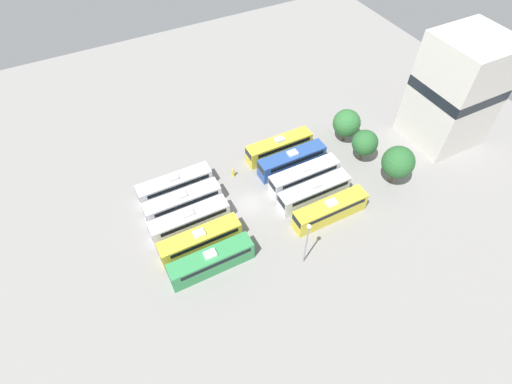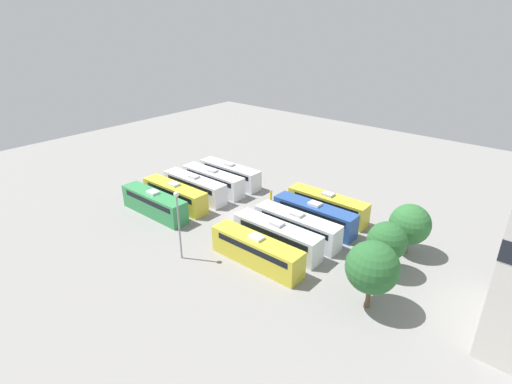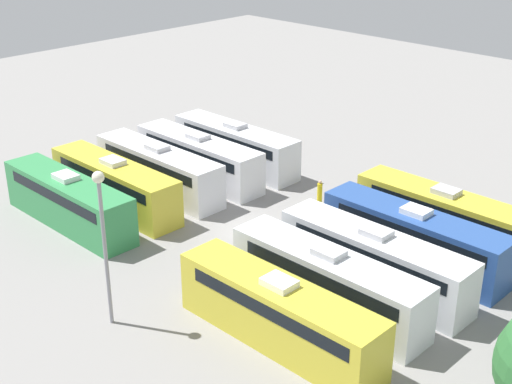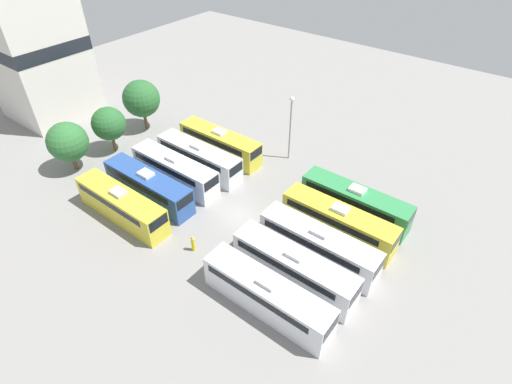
{
  "view_description": "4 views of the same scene",
  "coord_description": "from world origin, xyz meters",
  "px_view_note": "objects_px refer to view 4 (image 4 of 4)",
  "views": [
    {
      "loc": [
        34.81,
        -16.93,
        47.93
      ],
      "look_at": [
        0.14,
        1.02,
        2.5
      ],
      "focal_mm": 28.0,
      "sensor_mm": 36.0,
      "label": 1
    },
    {
      "loc": [
        36.9,
        34.06,
        25.95
      ],
      "look_at": [
        -1.91,
        1.23,
        3.33
      ],
      "focal_mm": 28.0,
      "sensor_mm": 36.0,
      "label": 2
    },
    {
      "loc": [
        29.52,
        29.11,
        21.08
      ],
      "look_at": [
        -0.52,
        -0.14,
        2.66
      ],
      "focal_mm": 50.0,
      "sensor_mm": 36.0,
      "label": 3
    },
    {
      "loc": [
        -23.96,
        -20.73,
        28.58
      ],
      "look_at": [
        1.16,
        -1.4,
        3.17
      ],
      "focal_mm": 28.0,
      "sensor_mm": 36.0,
      "label": 4
    }
  ],
  "objects_px": {
    "bus_4": "(355,202)",
    "depot_building": "(35,50)",
    "light_pole": "(291,118)",
    "bus_1": "(294,267)",
    "bus_5": "(121,204)",
    "bus_8": "(199,157)",
    "bus_3": "(338,221)",
    "bus_0": "(267,294)",
    "tree_2": "(141,99)",
    "tree_0": "(68,142)",
    "bus_9": "(220,143)",
    "worker_person": "(193,244)",
    "bus_6": "(148,186)",
    "bus_2": "(318,244)",
    "bus_7": "(175,170)",
    "tree_1": "(109,124)"
  },
  "relations": [
    {
      "from": "bus_0",
      "to": "tree_2",
      "type": "bearing_deg",
      "value": 66.26
    },
    {
      "from": "bus_3",
      "to": "bus_5",
      "type": "bearing_deg",
      "value": 120.98
    },
    {
      "from": "bus_0",
      "to": "bus_5",
      "type": "bearing_deg",
      "value": 90.32
    },
    {
      "from": "bus_7",
      "to": "tree_1",
      "type": "bearing_deg",
      "value": 90.42
    },
    {
      "from": "bus_5",
      "to": "depot_building",
      "type": "bearing_deg",
      "value": 72.41
    },
    {
      "from": "bus_0",
      "to": "bus_2",
      "type": "distance_m",
      "value": 7.44
    },
    {
      "from": "light_pole",
      "to": "bus_1",
      "type": "bearing_deg",
      "value": -144.98
    },
    {
      "from": "light_pole",
      "to": "bus_6",
      "type": "bearing_deg",
      "value": 154.58
    },
    {
      "from": "bus_0",
      "to": "bus_7",
      "type": "distance_m",
      "value": 20.28
    },
    {
      "from": "bus_1",
      "to": "bus_3",
      "type": "height_order",
      "value": "same"
    },
    {
      "from": "bus_1",
      "to": "light_pole",
      "type": "relative_size",
      "value": 1.38
    },
    {
      "from": "depot_building",
      "to": "bus_6",
      "type": "bearing_deg",
      "value": -100.33
    },
    {
      "from": "worker_person",
      "to": "tree_0",
      "type": "distance_m",
      "value": 21.38
    },
    {
      "from": "bus_1",
      "to": "bus_5",
      "type": "xyz_separation_m",
      "value": [
        -3.89,
        18.74,
        0.0
      ]
    },
    {
      "from": "bus_7",
      "to": "bus_3",
      "type": "bearing_deg",
      "value": -78.94
    },
    {
      "from": "bus_9",
      "to": "worker_person",
      "type": "xyz_separation_m",
      "value": [
        -14.16,
        -9.11,
        -0.94
      ]
    },
    {
      "from": "tree_0",
      "to": "bus_3",
      "type": "bearing_deg",
      "value": -73.19
    },
    {
      "from": "bus_1",
      "to": "bus_2",
      "type": "bearing_deg",
      "value": -4.8
    },
    {
      "from": "bus_6",
      "to": "tree_0",
      "type": "distance_m",
      "value": 12.04
    },
    {
      "from": "bus_5",
      "to": "bus_8",
      "type": "xyz_separation_m",
      "value": [
        11.24,
        -0.24,
        0.0
      ]
    },
    {
      "from": "light_pole",
      "to": "tree_0",
      "type": "bearing_deg",
      "value": 132.72
    },
    {
      "from": "bus_9",
      "to": "depot_building",
      "type": "height_order",
      "value": "depot_building"
    },
    {
      "from": "bus_6",
      "to": "bus_9",
      "type": "distance_m",
      "value": 11.47
    },
    {
      "from": "bus_9",
      "to": "depot_building",
      "type": "distance_m",
      "value": 29.51
    },
    {
      "from": "bus_3",
      "to": "bus_9",
      "type": "relative_size",
      "value": 1.0
    },
    {
      "from": "bus_1",
      "to": "bus_7",
      "type": "distance_m",
      "value": 19.3
    },
    {
      "from": "tree_0",
      "to": "tree_2",
      "type": "height_order",
      "value": "tree_2"
    },
    {
      "from": "worker_person",
      "to": "tree_2",
      "type": "relative_size",
      "value": 0.25
    },
    {
      "from": "bus_2",
      "to": "worker_person",
      "type": "distance_m",
      "value": 11.85
    },
    {
      "from": "worker_person",
      "to": "tree_0",
      "type": "height_order",
      "value": "tree_0"
    },
    {
      "from": "bus_8",
      "to": "tree_2",
      "type": "bearing_deg",
      "value": 78.25
    },
    {
      "from": "worker_person",
      "to": "tree_1",
      "type": "relative_size",
      "value": 0.3
    },
    {
      "from": "bus_0",
      "to": "light_pole",
      "type": "height_order",
      "value": "light_pole"
    },
    {
      "from": "bus_8",
      "to": "tree_0",
      "type": "xyz_separation_m",
      "value": [
        -9.19,
        12.23,
        2.04
      ]
    },
    {
      "from": "bus_9",
      "to": "tree_1",
      "type": "bearing_deg",
      "value": 123.33
    },
    {
      "from": "bus_4",
      "to": "depot_building",
      "type": "distance_m",
      "value": 47.71
    },
    {
      "from": "bus_0",
      "to": "bus_7",
      "type": "bearing_deg",
      "value": 68.12
    },
    {
      "from": "bus_4",
      "to": "tree_0",
      "type": "xyz_separation_m",
      "value": [
        -13.1,
        30.94,
        2.04
      ]
    },
    {
      "from": "bus_1",
      "to": "tree_0",
      "type": "xyz_separation_m",
      "value": [
        -1.84,
        30.74,
        2.04
      ]
    },
    {
      "from": "bus_2",
      "to": "tree_0",
      "type": "height_order",
      "value": "tree_0"
    },
    {
      "from": "bus_5",
      "to": "bus_0",
      "type": "bearing_deg",
      "value": -89.68
    },
    {
      "from": "bus_1",
      "to": "light_pole",
      "type": "height_order",
      "value": "light_pole"
    },
    {
      "from": "bus_6",
      "to": "tree_2",
      "type": "relative_size",
      "value": 1.64
    },
    {
      "from": "bus_7",
      "to": "tree_2",
      "type": "relative_size",
      "value": 1.64
    },
    {
      "from": "bus_6",
      "to": "worker_person",
      "type": "relative_size",
      "value": 6.45
    },
    {
      "from": "tree_1",
      "to": "bus_0",
      "type": "bearing_deg",
      "value": -103.88
    },
    {
      "from": "bus_7",
      "to": "bus_4",
      "type": "bearing_deg",
      "value": -68.64
    },
    {
      "from": "bus_2",
      "to": "bus_1",
      "type": "bearing_deg",
      "value": 175.2
    },
    {
      "from": "bus_4",
      "to": "worker_person",
      "type": "distance_m",
      "value": 17.16
    },
    {
      "from": "bus_6",
      "to": "bus_8",
      "type": "distance_m",
      "value": 7.47
    }
  ]
}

